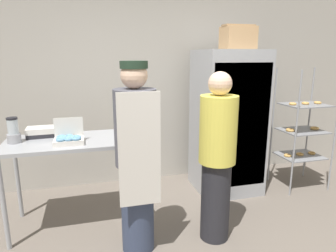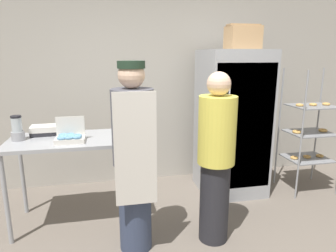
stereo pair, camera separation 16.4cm
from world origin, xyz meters
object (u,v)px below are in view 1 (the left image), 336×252
at_px(binder_stack, 43,132).
at_px(blender_pitcher, 13,132).
at_px(cardboard_storage_box, 238,38).
at_px(person_baker, 136,157).
at_px(refrigerator, 227,122).
at_px(baking_rack, 302,130).
at_px(person_customer, 217,158).
at_px(donut_box, 69,139).

bearing_deg(binder_stack, blender_pitcher, -142.68).
xyz_separation_m(cardboard_storage_box, person_baker, (-1.40, -0.91, -1.07)).
height_order(refrigerator, binder_stack, refrigerator).
bearing_deg(refrigerator, baking_rack, -10.17).
bearing_deg(binder_stack, person_customer, -27.22).
relative_size(binder_stack, person_baker, 0.19).
bearing_deg(blender_pitcher, person_baker, -30.00).
relative_size(donut_box, blender_pitcher, 1.11).
distance_m(person_baker, person_customer, 0.76).
bearing_deg(refrigerator, binder_stack, -175.28).
bearing_deg(blender_pitcher, person_customer, -19.38).
bearing_deg(blender_pitcher, binder_stack, 37.32).
relative_size(refrigerator, baking_rack, 1.14).
bearing_deg(baking_rack, person_customer, -152.65).
bearing_deg(donut_box, person_customer, -19.69).
relative_size(blender_pitcher, cardboard_storage_box, 0.66).
bearing_deg(binder_stack, donut_box, -51.76).
bearing_deg(binder_stack, baking_rack, 0.01).
bearing_deg(binder_stack, person_baker, -43.40).
height_order(baking_rack, person_customer, person_customer).
height_order(refrigerator, cardboard_storage_box, cardboard_storage_box).
relative_size(refrigerator, cardboard_storage_box, 4.79).
distance_m(baking_rack, blender_pitcher, 3.48).
height_order(baking_rack, cardboard_storage_box, cardboard_storage_box).
bearing_deg(blender_pitcher, refrigerator, 8.42).
height_order(refrigerator, baking_rack, refrigerator).
relative_size(baking_rack, blender_pitcher, 6.34).
distance_m(refrigerator, donut_box, 2.01).
relative_size(baking_rack, cardboard_storage_box, 4.19).
xyz_separation_m(refrigerator, binder_stack, (-2.22, -0.18, 0.07)).
bearing_deg(person_baker, baking_rack, 18.96).
distance_m(refrigerator, binder_stack, 2.22).
relative_size(baking_rack, person_customer, 0.98).
distance_m(refrigerator, person_baker, 1.68).
distance_m(refrigerator, cardboard_storage_box, 1.06).
xyz_separation_m(baking_rack, cardboard_storage_box, (-0.97, 0.10, 1.18)).
bearing_deg(donut_box, binder_stack, 128.24).
bearing_deg(refrigerator, person_baker, -143.67).
bearing_deg(person_customer, person_baker, 178.54).
relative_size(baking_rack, person_baker, 0.93).
relative_size(blender_pitcher, person_baker, 0.15).
distance_m(baking_rack, cardboard_storage_box, 1.53).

